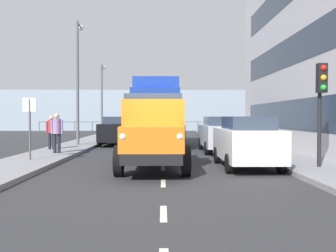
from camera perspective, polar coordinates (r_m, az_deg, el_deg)
The scene contains 17 objects.
ground_plane at distance 20.95m, azimuth -0.80°, elevation -3.25°, with size 80.00×80.00×0.00m, color #2D2D30.
sidewalk_left at distance 21.51m, azimuth 12.31°, elevation -2.96°, with size 2.28×43.37×0.15m, color gray.
sidewalk_right at distance 21.50m, azimuth -13.91°, elevation -2.97°, with size 2.28×43.37×0.15m, color gray.
road_centreline_markings at distance 20.14m, azimuth -0.79°, elevation -3.43°, with size 0.12×38.68×0.01m.
sea_horizon at distance 45.57m, azimuth -0.82°, elevation 2.43°, with size 80.00×0.80×5.00m, color #8C9EAD.
seawall_railing at distance 41.97m, azimuth -0.82°, elevation 0.35°, with size 28.08×0.08×1.20m.
truck_vintage_orange at distance 11.88m, azimuth -2.24°, elevation -1.14°, with size 2.17×5.64×2.43m.
lorry_cargo_blue at distance 21.54m, azimuth -1.81°, elevation 2.41°, with size 2.58×8.20×3.87m.
car_white_kerbside_near at distance 12.60m, azimuth 11.99°, elevation -2.31°, with size 1.77×3.95×1.72m.
car_silver_kerbside_1 at distance 18.03m, azimuth 8.08°, elevation -1.17°, with size 1.81×4.34×1.72m.
car_black_oppositeside_0 at distance 22.37m, azimuth -7.94°, elevation -0.67°, with size 1.81×4.09×1.72m.
pedestrian_strolling at distance 16.58m, azimuth -16.79°, elevation -0.55°, with size 0.53×0.34×1.71m.
pedestrian_near_railing at distance 18.59m, azimuth -17.55°, elevation -0.53°, with size 0.53×0.34×1.61m.
traffic_light_near at distance 12.36m, azimuth 22.56°, elevation 4.86°, with size 0.28×0.41×3.20m.
lamp_post_promenade at distance 21.56m, azimuth -13.71°, elevation 8.10°, with size 0.32×1.14×6.90m.
lamp_post_far at distance 30.70m, azimuth -10.14°, elevation 5.06°, with size 0.32×1.14×5.82m.
street_sign at distance 14.30m, azimuth -20.56°, elevation 1.23°, with size 0.50×0.07×2.25m.
Camera 1 is at (0.02, 10.71, 1.71)m, focal length 39.48 mm.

